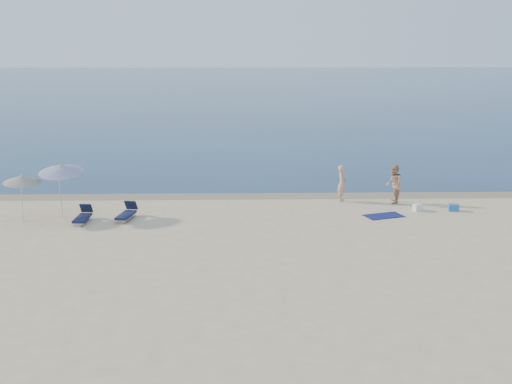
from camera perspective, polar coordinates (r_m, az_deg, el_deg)
sea at (r=112.52m, az=-0.30°, el=9.37°), size 240.00×160.00×0.01m
wet_sand_strip at (r=32.62m, az=2.16°, el=-0.32°), size 240.00×1.60×0.00m
person_left at (r=31.56m, az=7.65°, el=0.77°), size 0.57×0.74×1.79m
person_right at (r=31.62m, az=12.15°, el=0.70°), size 0.87×1.03×1.88m
beach_towel at (r=29.36m, az=11.28°, el=-2.09°), size 1.91×1.44×0.03m
white_bag at (r=30.60m, az=14.18°, el=-1.34°), size 0.46×0.43×0.32m
blue_cooler at (r=31.03m, az=17.14°, el=-1.32°), size 0.49×0.38×0.32m
umbrella_near at (r=29.46m, az=-16.95°, el=2.01°), size 2.00×2.03×2.58m
umbrella_far at (r=29.49m, az=-20.10°, el=1.09°), size 2.02×2.03×2.14m
lounger_left at (r=28.84m, az=-15.13°, el=-2.09°), size 0.57×1.59×0.69m
lounger_right at (r=28.87m, az=-11.41°, el=-1.86°), size 0.79×1.68×0.71m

